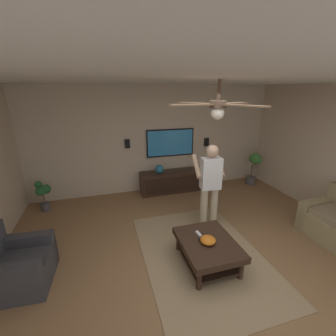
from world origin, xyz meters
name	(u,v)px	position (x,y,z in m)	size (l,w,h in m)	color
ground_plane	(208,272)	(0.00, 0.00, 0.00)	(7.61, 7.61, 0.00)	olive
wall_back_tv	(155,140)	(3.22, 0.00, 1.34)	(0.10, 6.42, 2.68)	#C6B299
ceiling_slab	(222,72)	(0.00, 0.00, 2.73)	(6.54, 6.42, 0.10)	white
area_rug	(201,254)	(0.37, -0.06, 0.01)	(2.69, 1.84, 0.01)	#9E8460
armchair	(15,267)	(0.54, 2.60, 0.28)	(0.85, 0.86, 0.82)	#38383D
coffee_table	(208,247)	(0.17, -0.06, 0.30)	(1.00, 0.80, 0.40)	#332116
media_console	(173,181)	(2.89, -0.38, 0.28)	(0.45, 1.70, 0.55)	#332116
tv	(170,143)	(3.13, -0.38, 1.26)	(0.05, 1.26, 0.71)	black
person_standing	(210,182)	(1.10, -0.53, 0.93)	(0.58, 0.59, 1.64)	#C6B793
potted_plant_tall	(254,163)	(2.69, -2.69, 0.62)	(0.38, 0.33, 0.93)	#4C4C51
potted_plant_short	(43,193)	(2.74, 2.67, 0.40)	(0.33, 0.30, 0.68)	#4C4C51
bowl	(208,240)	(0.13, -0.04, 0.45)	(0.23, 0.23, 0.10)	orange
remote_white	(199,234)	(0.36, 0.00, 0.41)	(0.15, 0.04, 0.02)	white
remote_black	(203,239)	(0.21, -0.01, 0.41)	(0.15, 0.04, 0.02)	black
vase_round	(159,169)	(2.84, -0.01, 0.66)	(0.22, 0.22, 0.22)	teal
wall_speaker_left	(207,142)	(3.14, -1.42, 1.21)	(0.06, 0.12, 0.22)	black
wall_speaker_right	(127,144)	(3.14, 0.72, 1.30)	(0.06, 0.12, 0.22)	black
ceiling_fan	(217,107)	(0.10, -0.03, 2.35)	(1.12, 1.16, 0.46)	#4C3828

